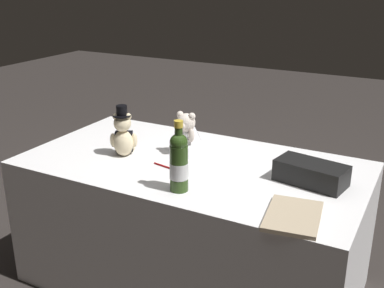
{
  "coord_description": "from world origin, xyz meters",
  "views": [
    {
      "loc": [
        -1.05,
        1.97,
        1.63
      ],
      "look_at": [
        0.0,
        0.0,
        0.81
      ],
      "focal_mm": 44.33,
      "sensor_mm": 36.0,
      "label": 1
    }
  ],
  "objects_px": {
    "teddy_bear_bride": "(187,134)",
    "teddy_bear_groom": "(123,135)",
    "gift_case_black": "(311,173)",
    "signing_pen": "(164,166)",
    "guestbook": "(293,216)",
    "champagne_bottle": "(179,161)"
  },
  "relations": [
    {
      "from": "teddy_bear_bride",
      "to": "teddy_bear_groom",
      "type": "bearing_deg",
      "value": 33.33
    },
    {
      "from": "teddy_bear_groom",
      "to": "gift_case_black",
      "type": "distance_m",
      "value": 0.97
    },
    {
      "from": "signing_pen",
      "to": "gift_case_black",
      "type": "relative_size",
      "value": 0.37
    },
    {
      "from": "teddy_bear_groom",
      "to": "guestbook",
      "type": "distance_m",
      "value": 1.03
    },
    {
      "from": "signing_pen",
      "to": "champagne_bottle",
      "type": "bearing_deg",
      "value": 135.55
    },
    {
      "from": "teddy_bear_bride",
      "to": "champagne_bottle",
      "type": "distance_m",
      "value": 0.46
    },
    {
      "from": "teddy_bear_groom",
      "to": "gift_case_black",
      "type": "height_order",
      "value": "teddy_bear_groom"
    },
    {
      "from": "gift_case_black",
      "to": "guestbook",
      "type": "xyz_separation_m",
      "value": [
        -0.03,
        0.36,
        -0.04
      ]
    },
    {
      "from": "teddy_bear_bride",
      "to": "champagne_bottle",
      "type": "bearing_deg",
      "value": 114.18
    },
    {
      "from": "teddy_bear_groom",
      "to": "gift_case_black",
      "type": "xyz_separation_m",
      "value": [
        -0.97,
        -0.11,
        -0.06
      ]
    },
    {
      "from": "signing_pen",
      "to": "gift_case_black",
      "type": "xyz_separation_m",
      "value": [
        -0.69,
        -0.16,
        0.05
      ]
    },
    {
      "from": "champagne_bottle",
      "to": "gift_case_black",
      "type": "bearing_deg",
      "value": -144.94
    },
    {
      "from": "teddy_bear_groom",
      "to": "teddy_bear_bride",
      "type": "bearing_deg",
      "value": -146.67
    },
    {
      "from": "teddy_bear_bride",
      "to": "signing_pen",
      "type": "relative_size",
      "value": 1.83
    },
    {
      "from": "teddy_bear_bride",
      "to": "champagne_bottle",
      "type": "xyz_separation_m",
      "value": [
        -0.19,
        0.42,
        0.03
      ]
    },
    {
      "from": "champagne_bottle",
      "to": "teddy_bear_groom",
      "type": "bearing_deg",
      "value": -26.6
    },
    {
      "from": "champagne_bottle",
      "to": "guestbook",
      "type": "relative_size",
      "value": 1.09
    },
    {
      "from": "signing_pen",
      "to": "gift_case_black",
      "type": "bearing_deg",
      "value": -167.35
    },
    {
      "from": "gift_case_black",
      "to": "guestbook",
      "type": "relative_size",
      "value": 1.14
    },
    {
      "from": "gift_case_black",
      "to": "guestbook",
      "type": "height_order",
      "value": "gift_case_black"
    },
    {
      "from": "champagne_bottle",
      "to": "guestbook",
      "type": "bearing_deg",
      "value": 179.07
    },
    {
      "from": "signing_pen",
      "to": "guestbook",
      "type": "bearing_deg",
      "value": 164.38
    }
  ]
}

